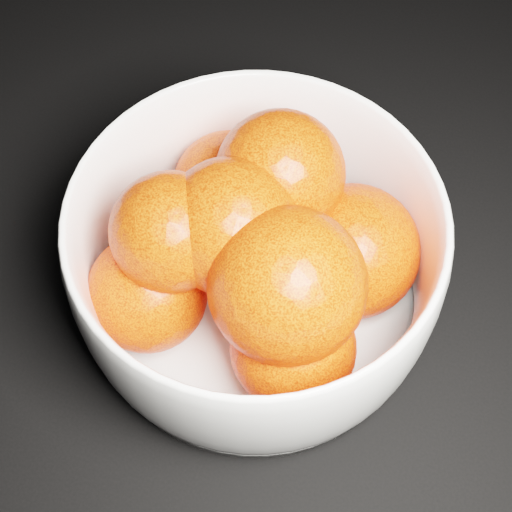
% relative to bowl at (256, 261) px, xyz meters
% --- Properties ---
extents(ground, '(3.00, 3.00, 0.00)m').
position_rel_bowl_xyz_m(ground, '(0.03, -0.07, -0.06)').
color(ground, black).
rests_on(ground, ground).
extents(bowl, '(0.25, 0.25, 0.12)m').
position_rel_bowl_xyz_m(bowl, '(0.00, 0.00, 0.00)').
color(bowl, white).
rests_on(bowl, ground).
extents(orange_pile, '(0.21, 0.19, 0.15)m').
position_rel_bowl_xyz_m(orange_pile, '(0.00, -0.00, 0.02)').
color(orange_pile, '#FF360B').
rests_on(orange_pile, bowl).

